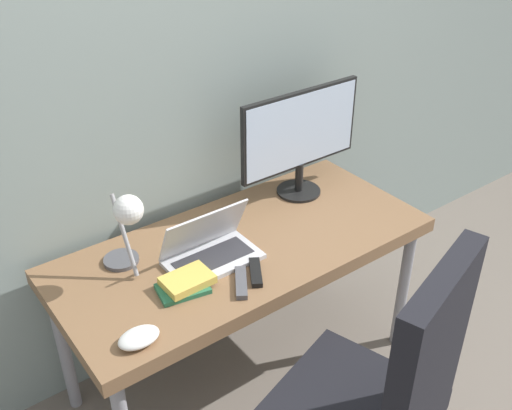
{
  "coord_description": "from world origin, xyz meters",
  "views": [
    {
      "loc": [
        -1.12,
        -1.25,
        2.09
      ],
      "look_at": [
        0.04,
        0.31,
        0.89
      ],
      "focal_mm": 42.0,
      "sensor_mm": 36.0,
      "label": 1
    }
  ],
  "objects_px": {
    "office_chair": "(384,394)",
    "book_stack": "(186,283)",
    "monitor": "(300,136)",
    "game_controller": "(139,338)",
    "laptop": "(210,250)",
    "desk_lamp": "(127,221)"
  },
  "relations": [
    {
      "from": "desk_lamp",
      "to": "game_controller",
      "type": "bearing_deg",
      "value": -113.96
    },
    {
      "from": "office_chair",
      "to": "laptop",
      "type": "bearing_deg",
      "value": 98.59
    },
    {
      "from": "laptop",
      "to": "office_chair",
      "type": "height_order",
      "value": "office_chair"
    },
    {
      "from": "office_chair",
      "to": "desk_lamp",
      "type": "bearing_deg",
      "value": 114.5
    },
    {
      "from": "game_controller",
      "to": "office_chair",
      "type": "bearing_deg",
      "value": -45.73
    },
    {
      "from": "desk_lamp",
      "to": "game_controller",
      "type": "xyz_separation_m",
      "value": [
        -0.14,
        -0.32,
        -0.22
      ]
    },
    {
      "from": "book_stack",
      "to": "monitor",
      "type": "bearing_deg",
      "value": 20.61
    },
    {
      "from": "office_chair",
      "to": "book_stack",
      "type": "height_order",
      "value": "office_chair"
    },
    {
      "from": "game_controller",
      "to": "desk_lamp",
      "type": "bearing_deg",
      "value": 66.04
    },
    {
      "from": "monitor",
      "to": "laptop",
      "type": "bearing_deg",
      "value": -162.32
    },
    {
      "from": "desk_lamp",
      "to": "office_chair",
      "type": "distance_m",
      "value": 1.02
    },
    {
      "from": "office_chair",
      "to": "game_controller",
      "type": "relative_size",
      "value": 8.19
    },
    {
      "from": "monitor",
      "to": "book_stack",
      "type": "distance_m",
      "value": 0.86
    },
    {
      "from": "laptop",
      "to": "desk_lamp",
      "type": "bearing_deg",
      "value": 163.26
    },
    {
      "from": "desk_lamp",
      "to": "office_chair",
      "type": "bearing_deg",
      "value": -65.5
    },
    {
      "from": "office_chair",
      "to": "book_stack",
      "type": "relative_size",
      "value": 5.42
    },
    {
      "from": "desk_lamp",
      "to": "monitor",
      "type": "bearing_deg",
      "value": 6.88
    },
    {
      "from": "desk_lamp",
      "to": "office_chair",
      "type": "height_order",
      "value": "office_chair"
    },
    {
      "from": "office_chair",
      "to": "game_controller",
      "type": "xyz_separation_m",
      "value": [
        -0.54,
        0.56,
        0.12
      ]
    },
    {
      "from": "laptop",
      "to": "monitor",
      "type": "height_order",
      "value": "monitor"
    },
    {
      "from": "book_stack",
      "to": "game_controller",
      "type": "height_order",
      "value": "book_stack"
    },
    {
      "from": "monitor",
      "to": "office_chair",
      "type": "height_order",
      "value": "monitor"
    }
  ]
}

